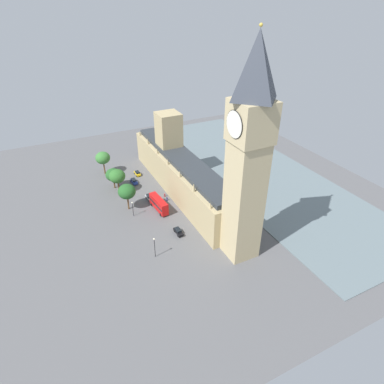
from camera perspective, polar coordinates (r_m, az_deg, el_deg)
ground_plane at (r=127.20m, az=-2.37°, el=0.02°), size 148.95×148.95×0.00m
river_thames at (r=144.34m, az=11.35°, el=3.50°), size 43.92×134.06×0.25m
parliament_building at (r=125.34m, az=-1.94°, el=3.72°), size 13.23×70.88×27.61m
clock_tower at (r=82.77m, az=9.79°, el=6.32°), size 9.55×9.55×61.20m
car_yellow_cab_leading at (r=140.67m, az=-9.56°, el=3.27°), size 1.96×4.25×1.74m
car_blue_corner at (r=134.79m, az=-10.14°, el=1.89°), size 2.02×4.83×1.74m
car_silver_opposite_hall at (r=123.17m, az=-7.48°, el=-0.91°), size 2.09×4.59×1.74m
double_decker_bus_kerbside at (r=115.79m, az=-5.85°, el=-2.07°), size 3.40×10.67×4.75m
car_black_trailing at (r=105.37m, az=-2.42°, el=-6.91°), size 1.82×4.61×1.74m
pedestrian_by_river_gate at (r=121.82m, az=-4.42°, el=-1.20°), size 0.62×0.52×1.64m
pedestrian_far_end at (r=124.30m, az=-4.80°, el=-0.52°), size 0.63×0.63×1.52m
plane_tree_under_trees at (r=126.41m, az=-13.00°, el=2.70°), size 6.17×6.17×9.82m
plane_tree_midblock at (r=115.59m, az=-11.36°, el=0.07°), size 6.20×6.20×9.92m
plane_tree_near_tower at (r=141.91m, az=-15.37°, el=5.78°), size 6.05×6.05×10.08m
plane_tree_slot_10 at (r=130.61m, az=-13.67°, el=2.95°), size 5.80×5.80×8.39m
street_lamp_slot_11 at (r=113.26m, az=-10.38°, el=-2.45°), size 0.56×0.56×5.73m
street_lamp_slot_12 at (r=95.07m, az=-6.60°, el=-9.06°), size 0.56×0.56×6.93m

